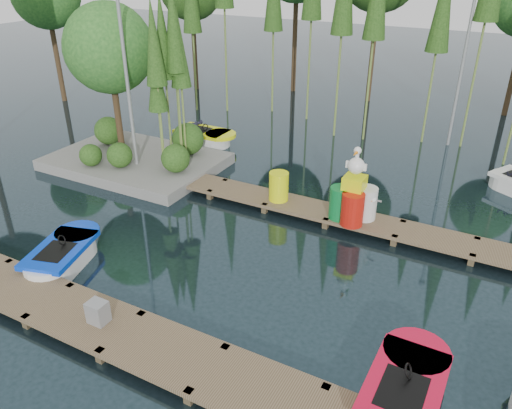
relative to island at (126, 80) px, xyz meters
The scene contains 13 objects.
ground_plane 7.79m from the island, 27.58° to the right, with size 90.00×90.00×0.00m, color #1E3038.
near_dock 10.44m from the island, 51.04° to the right, with size 18.00×1.50×0.50m.
far_dock 7.91m from the island, ahead, with size 15.00×1.20×0.50m.
island is the anchor object (origin of this frame).
lamp_island 1.56m from the island, 44.71° to the right, with size 0.30×0.30×7.25m.
lamp_rear 12.91m from the island, 36.82° to the left, with size 0.30×0.30×7.25m.
boat_blue 7.56m from the island, 64.74° to the right, with size 1.87×2.85×0.88m.
boat_red 13.91m from the island, 29.17° to the right, with size 1.30×2.83×0.95m.
boat_yellow_far 4.33m from the island, 68.92° to the left, with size 2.82×1.30×1.40m.
utility_cabinet 10.00m from the island, 53.83° to the right, with size 0.41×0.34×0.50m, color gray.
yellow_barrel 7.01m from the island, ahead, with size 0.61×0.61×0.92m, color #EAF60C.
drum_cluster 9.30m from the island, ahead, with size 1.30×1.19×2.24m.
seagull_post 9.82m from the island, ahead, with size 0.50×0.27×0.81m.
Camera 1 is at (6.27, -10.22, 7.41)m, focal length 35.00 mm.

